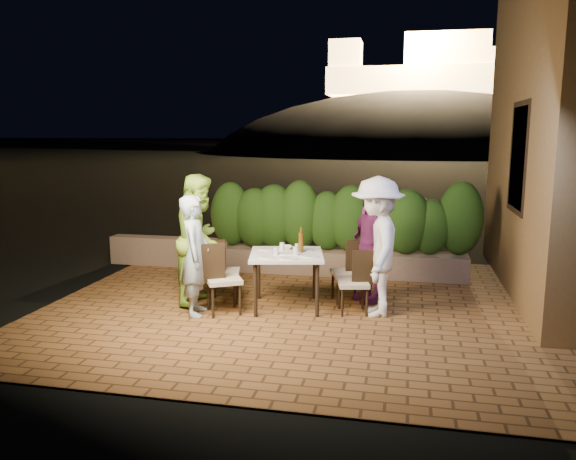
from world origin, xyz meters
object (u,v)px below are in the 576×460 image
(beer_bottle, at_px, (301,240))
(bowl, at_px, (286,247))
(chair_right_front, at_px, (353,282))
(diner_white, at_px, (377,247))
(parapet_lamp, at_px, (193,235))
(dining_table, at_px, (286,280))
(chair_left_front, at_px, (224,278))
(diner_green, at_px, (201,239))
(diner_blue, at_px, (195,255))
(chair_left_back, at_px, (225,270))
(diner_purple, at_px, (370,244))
(chair_right_back, at_px, (347,271))

(beer_bottle, xyz_separation_m, bowl, (-0.25, 0.17, -0.15))
(chair_right_front, relative_size, diner_white, 0.46)
(beer_bottle, xyz_separation_m, parapet_lamp, (-2.29, 1.87, -0.35))
(bowl, bearing_deg, beer_bottle, -33.78)
(dining_table, relative_size, chair_left_front, 1.03)
(diner_green, bearing_deg, diner_blue, -167.22)
(bowl, distance_m, chair_left_back, 0.92)
(chair_left_back, bearing_deg, beer_bottle, -13.40)
(dining_table, distance_m, parapet_lamp, 2.90)
(chair_left_front, height_order, chair_right_front, chair_left_front)
(chair_right_front, distance_m, diner_purple, 0.72)
(dining_table, xyz_separation_m, parapet_lamp, (-2.11, 1.97, 0.20))
(parapet_lamp, bearing_deg, diner_green, -65.46)
(diner_white, bearing_deg, chair_right_back, -144.19)
(chair_left_back, height_order, diner_green, diner_green)
(bowl, height_order, diner_green, diner_green)
(beer_bottle, bearing_deg, dining_table, -149.11)
(diner_blue, height_order, diner_white, diner_white)
(chair_left_back, bearing_deg, chair_left_front, -86.77)
(bowl, relative_size, chair_left_front, 0.19)
(dining_table, xyz_separation_m, chair_left_front, (-0.76, -0.39, 0.09))
(diner_white, xyz_separation_m, parapet_lamp, (-3.31, 2.01, -0.33))
(chair_left_front, distance_m, parapet_lamp, 2.73)
(diner_green, height_order, parapet_lamp, diner_green)
(beer_bottle, xyz_separation_m, diner_blue, (-1.27, -0.63, -0.14))
(chair_right_back, xyz_separation_m, diner_green, (-1.98, -0.44, 0.46))
(chair_left_back, xyz_separation_m, parapet_lamp, (-1.21, 1.87, 0.13))
(chair_right_back, distance_m, diner_blue, 2.12)
(dining_table, distance_m, chair_right_back, 0.89)
(bowl, height_order, parapet_lamp, bowl)
(chair_left_front, bearing_deg, dining_table, -1.71)
(beer_bottle, xyz_separation_m, chair_left_back, (-1.09, -0.01, -0.48))
(chair_right_front, bearing_deg, dining_table, -16.61)
(chair_left_back, distance_m, chair_right_back, 1.71)
(parapet_lamp, bearing_deg, chair_left_back, -57.22)
(chair_left_back, relative_size, diner_purple, 0.54)
(chair_right_back, height_order, diner_blue, diner_blue)
(bowl, height_order, diner_purple, diner_purple)
(dining_table, relative_size, beer_bottle, 2.78)
(chair_left_front, distance_m, chair_right_back, 1.74)
(beer_bottle, height_order, diner_white, diner_white)
(diner_blue, height_order, parapet_lamp, diner_blue)
(chair_left_back, xyz_separation_m, diner_white, (2.11, -0.14, 0.46))
(bowl, distance_m, parapet_lamp, 2.67)
(chair_left_front, height_order, chair_left_back, chair_left_front)
(chair_left_front, distance_m, diner_green, 0.74)
(bowl, height_order, chair_right_back, chair_right_back)
(chair_right_front, bearing_deg, bowl, -31.79)
(beer_bottle, bearing_deg, diner_purple, 24.74)
(beer_bottle, relative_size, diner_blue, 0.22)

